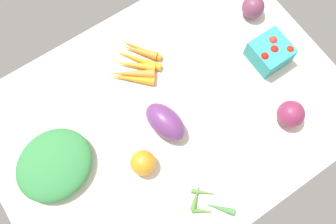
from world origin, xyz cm
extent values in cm
cube|color=silver|center=(0.00, 0.00, 1.00)|extent=(104.00, 76.00, 2.00)
cone|color=#467B2F|center=(7.02, 24.14, 2.81)|extent=(6.58, 5.83, 1.61)
cone|color=#3F7E40|center=(3.46, 29.98, 2.96)|extent=(6.62, 7.41, 1.92)
cone|color=#577F38|center=(4.36, 24.45, 2.64)|extent=(6.32, 5.79, 1.28)
cone|color=#508136|center=(7.55, 28.19, 2.74)|extent=(5.73, 4.94, 1.48)
ellipsoid|color=#317D3F|center=(34.43, -4.54, 5.06)|extent=(24.51, 22.77, 6.12)
ellipsoid|color=#64316E|center=(2.60, 2.48, 5.94)|extent=(10.54, 14.69, 7.88)
sphere|color=orange|center=(14.03, 8.63, 5.54)|extent=(7.08, 7.08, 7.08)
sphere|color=#7C2748|center=(-28.27, 20.44, 5.88)|extent=(7.77, 7.77, 7.77)
sphere|color=#6E344F|center=(-41.61, -13.54, 5.58)|extent=(7.17, 7.17, 7.17)
cube|color=teal|center=(-35.95, 1.84, 5.37)|extent=(10.72, 10.72, 6.74)
sphere|color=red|center=(-35.95, 2.55, 8.27)|extent=(2.57, 2.57, 2.57)
sphere|color=red|center=(-39.79, 5.16, 8.10)|extent=(2.48, 2.48, 2.48)
sphere|color=red|center=(-32.15, 2.78, 8.33)|extent=(2.46, 2.46, 2.46)
sphere|color=red|center=(-37.56, -0.40, 8.33)|extent=(2.59, 2.59, 2.59)
cone|color=orange|center=(-4.41, -22.55, 3.01)|extent=(9.23, 14.28, 2.02)
cone|color=orange|center=(-3.65, -21.87, 3.32)|extent=(9.53, 11.17, 2.65)
cone|color=orange|center=(-1.67, -20.07, 3.16)|extent=(11.19, 15.00, 2.32)
cone|color=orange|center=(0.08, -18.49, 3.32)|extent=(11.52, 10.78, 2.65)
cone|color=orange|center=(2.30, -16.49, 3.49)|extent=(13.27, 10.50, 2.98)
cone|color=orange|center=(3.44, -15.46, 3.22)|extent=(12.70, 11.87, 2.43)
camera|label=1|loc=(16.62, 24.72, 96.70)|focal=35.91mm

